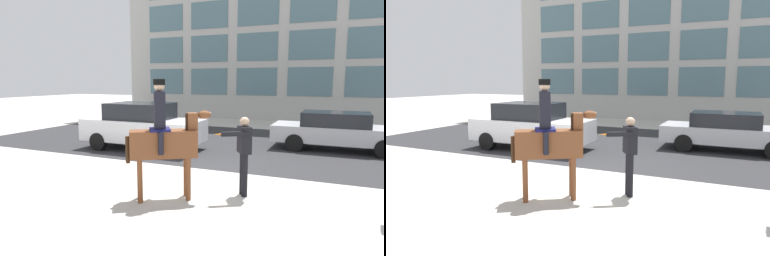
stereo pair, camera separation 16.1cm
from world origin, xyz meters
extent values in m
plane|color=beige|center=(0.00, 0.00, 0.00)|extent=(80.00, 80.00, 0.00)
cube|color=#2D2D30|center=(0.00, 4.75, 0.00)|extent=(21.31, 8.50, 0.01)
cube|color=slate|center=(-7.81, 12.83, 2.39)|extent=(2.50, 0.02, 1.68)
cube|color=slate|center=(-4.69, 12.83, 2.39)|extent=(2.50, 0.02, 1.68)
cube|color=slate|center=(-1.56, 12.83, 2.39)|extent=(2.50, 0.02, 1.68)
cube|color=slate|center=(1.56, 12.83, 2.39)|extent=(2.50, 0.02, 1.68)
cube|color=slate|center=(4.69, 12.83, 2.39)|extent=(2.50, 0.02, 1.68)
cube|color=slate|center=(-7.81, 12.83, 4.49)|extent=(2.50, 0.02, 1.68)
cube|color=slate|center=(-4.69, 12.83, 4.49)|extent=(2.50, 0.02, 1.68)
cube|color=slate|center=(-1.56, 12.83, 4.49)|extent=(2.50, 0.02, 1.68)
cube|color=slate|center=(1.56, 12.83, 4.49)|extent=(2.50, 0.02, 1.68)
cube|color=slate|center=(4.69, 12.83, 4.49)|extent=(2.50, 0.02, 1.68)
cube|color=slate|center=(-7.81, 12.83, 6.59)|extent=(2.50, 0.02, 1.68)
cube|color=slate|center=(-4.69, 12.83, 6.59)|extent=(2.50, 0.02, 1.68)
cube|color=slate|center=(-1.56, 12.83, 6.59)|extent=(2.50, 0.02, 1.68)
cube|color=slate|center=(1.56, 12.83, 6.59)|extent=(2.50, 0.02, 1.68)
cube|color=slate|center=(4.69, 12.83, 6.59)|extent=(2.50, 0.02, 1.68)
cube|color=brown|center=(0.03, -2.09, 1.18)|extent=(1.39, 1.12, 0.56)
cylinder|color=brown|center=(0.36, -1.69, 0.45)|extent=(0.11, 0.11, 0.90)
cylinder|color=brown|center=(0.52, -1.94, 0.45)|extent=(0.11, 0.11, 0.90)
cylinder|color=brown|center=(-0.47, -2.23, 0.45)|extent=(0.11, 0.11, 0.90)
cylinder|color=brown|center=(-0.30, -2.48, 0.45)|extent=(0.11, 0.11, 0.90)
cube|color=brown|center=(0.53, -1.76, 1.54)|extent=(0.30, 0.31, 0.55)
cube|color=#382314|center=(0.43, -1.82, 1.56)|extent=(0.08, 0.09, 0.49)
ellipsoid|color=brown|center=(0.75, -1.62, 1.77)|extent=(0.35, 0.32, 0.17)
cube|color=silver|center=(0.82, -1.57, 1.79)|extent=(0.11, 0.10, 0.07)
cylinder|color=#382314|center=(-0.58, -2.48, 1.08)|extent=(0.09, 0.09, 0.55)
cube|color=#14144C|center=(-0.03, -2.12, 1.48)|extent=(0.61, 0.63, 0.05)
cube|color=black|center=(-0.03, -2.12, 1.89)|extent=(0.36, 0.39, 0.75)
sphere|color=#D1A889|center=(-0.03, -2.12, 2.37)|extent=(0.22, 0.22, 0.22)
cylinder|color=black|center=(-0.03, -2.12, 2.45)|extent=(0.24, 0.24, 0.12)
cylinder|color=black|center=(-0.18, -1.90, 1.24)|extent=(0.11, 0.11, 0.45)
cylinder|color=black|center=(0.12, -2.35, 1.24)|extent=(0.11, 0.11, 0.45)
cylinder|color=black|center=(1.54, -1.25, 0.47)|extent=(0.13, 0.13, 0.94)
cylinder|color=black|center=(1.45, -1.12, 0.47)|extent=(0.13, 0.13, 0.94)
cube|color=black|center=(1.49, -1.18, 1.23)|extent=(0.40, 0.46, 0.57)
sphere|color=#D1A889|center=(1.49, -1.18, 1.61)|extent=(0.20, 0.20, 0.20)
cube|color=black|center=(1.35, -1.48, 1.38)|extent=(0.52, 0.36, 0.09)
cone|color=orange|center=(1.06, -1.66, 1.38)|extent=(0.18, 0.13, 0.04)
cube|color=silver|center=(-3.18, 2.31, 0.70)|extent=(4.28, 1.93, 0.77)
cube|color=black|center=(-3.29, 2.31, 1.38)|extent=(2.14, 1.69, 0.58)
cylinder|color=black|center=(-1.85, 1.43, 0.32)|extent=(0.63, 0.23, 0.63)
cylinder|color=black|center=(-1.85, 3.20, 0.32)|extent=(0.63, 0.23, 0.63)
cylinder|color=black|center=(-4.51, 1.43, 0.32)|extent=(0.63, 0.23, 0.63)
cylinder|color=black|center=(-4.51, 3.20, 0.32)|extent=(0.63, 0.23, 0.63)
cube|color=#B7B7BC|center=(3.29, 4.84, 0.59)|extent=(4.49, 1.74, 0.57)
cube|color=black|center=(3.18, 4.84, 1.12)|extent=(2.25, 1.53, 0.48)
cylinder|color=black|center=(1.90, 4.04, 0.31)|extent=(0.62, 0.21, 0.62)
cylinder|color=black|center=(1.90, 5.64, 0.31)|extent=(0.62, 0.21, 0.62)
camera|label=1|loc=(3.36, -8.19, 2.49)|focal=32.00mm
camera|label=2|loc=(3.50, -8.13, 2.49)|focal=32.00mm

